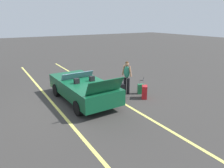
{
  "coord_description": "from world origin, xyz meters",
  "views": [
    {
      "loc": [
        -8.23,
        3.46,
        3.56
      ],
      "look_at": [
        -0.55,
        -1.22,
        0.75
      ],
      "focal_mm": 32.93,
      "sensor_mm": 36.0,
      "label": 1
    }
  ],
  "objects_px": {
    "suitcase_large_black": "(120,91)",
    "suitcase_small_carryon": "(141,89)",
    "convertible_car": "(81,87)",
    "traveler_person": "(127,76)",
    "suitcase_medium_bright": "(144,92)"
  },
  "relations": [
    {
      "from": "suitcase_large_black",
      "to": "suitcase_small_carryon",
      "type": "distance_m",
      "value": 1.28
    },
    {
      "from": "convertible_car",
      "to": "suitcase_small_carryon",
      "type": "bearing_deg",
      "value": -108.38
    },
    {
      "from": "suitcase_small_carryon",
      "to": "suitcase_large_black",
      "type": "bearing_deg",
      "value": 114.49
    },
    {
      "from": "suitcase_small_carryon",
      "to": "traveler_person",
      "type": "relative_size",
      "value": 0.44
    },
    {
      "from": "suitcase_medium_bright",
      "to": "traveler_person",
      "type": "distance_m",
      "value": 1.2
    },
    {
      "from": "suitcase_medium_bright",
      "to": "traveler_person",
      "type": "height_order",
      "value": "traveler_person"
    },
    {
      "from": "suitcase_large_black",
      "to": "traveler_person",
      "type": "bearing_deg",
      "value": -139.07
    },
    {
      "from": "convertible_car",
      "to": "suitcase_large_black",
      "type": "distance_m",
      "value": 1.82
    },
    {
      "from": "suitcase_medium_bright",
      "to": "suitcase_small_carryon",
      "type": "relative_size",
      "value": 1.38
    },
    {
      "from": "convertible_car",
      "to": "traveler_person",
      "type": "distance_m",
      "value": 2.32
    },
    {
      "from": "convertible_car",
      "to": "traveler_person",
      "type": "xyz_separation_m",
      "value": [
        -0.46,
        -2.25,
        0.34
      ]
    },
    {
      "from": "suitcase_small_carryon",
      "to": "traveler_person",
      "type": "height_order",
      "value": "traveler_person"
    },
    {
      "from": "suitcase_medium_bright",
      "to": "suitcase_small_carryon",
      "type": "bearing_deg",
      "value": 104.36
    },
    {
      "from": "suitcase_medium_bright",
      "to": "traveler_person",
      "type": "bearing_deg",
      "value": 149.17
    },
    {
      "from": "suitcase_large_black",
      "to": "suitcase_medium_bright",
      "type": "xyz_separation_m",
      "value": [
        -0.57,
        -1.01,
        -0.06
      ]
    }
  ]
}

